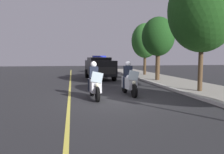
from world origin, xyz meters
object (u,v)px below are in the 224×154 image
Objects in this scene: tree_far_back at (158,37)px; tree_mid_block at (202,10)px; police_motorcycle_lead_right at (129,81)px; police_suv at (99,67)px; police_motorcycle_lead_left at (94,84)px; tree_behind_suv at (145,41)px.

tree_mid_block is at bearing 0.57° from tree_far_back.
tree_mid_block is 1.30× the size of tree_far_back.
police_suv reaches higher than police_motorcycle_lead_right.
police_motorcycle_lead_left is 9.18m from tree_far_back.
police_motorcycle_lead_left is 1.00× the size of police_motorcycle_lead_right.
police_motorcycle_lead_right is at bearing -89.11° from tree_mid_block.
police_motorcycle_lead_right is at bearing 110.27° from police_motorcycle_lead_left.
police_motorcycle_lead_left is 6.89m from tree_mid_block.
police_motorcycle_lead_right is 0.43× the size of police_suv.
tree_mid_block is (-0.73, 5.79, 3.67)m from police_motorcycle_lead_left.
tree_mid_block reaches higher than police_motorcycle_lead_left.
police_suv is at bearing -152.22° from tree_mid_block.
tree_behind_suv is (-5.49, 0.79, 0.11)m from tree_far_back.
tree_behind_suv is (-2.97, 5.15, 2.56)m from police_suv.
tree_behind_suv is at bearing 171.81° from tree_far_back.
tree_far_back is at bearing 146.63° from police_motorcycle_lead_right.
police_suv is at bearing 171.49° from police_motorcycle_lead_left.
police_suv is at bearing -120.03° from tree_far_back.
tree_behind_suv is at bearing 176.32° from tree_mid_block.
tree_behind_suv is at bearing 157.65° from police_motorcycle_lead_right.
police_motorcycle_lead_left is 14.05m from tree_behind_suv.
tree_mid_block is (-0.06, 3.96, 3.67)m from police_motorcycle_lead_right.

